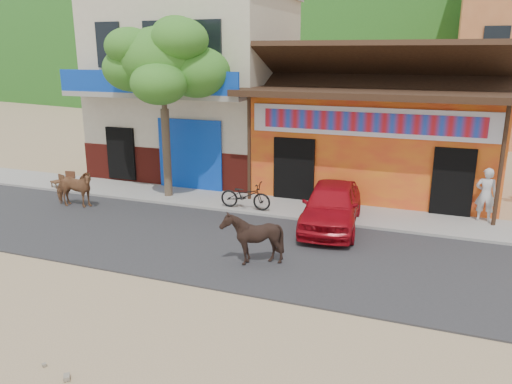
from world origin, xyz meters
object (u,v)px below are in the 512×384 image
tree (165,109)px  cafe_chair_left (57,176)px  scooter (245,195)px  cafe_chair_right (68,173)px  pedestrian (486,195)px  cow_dark (252,238)px  cow_tan (74,189)px  red_car (331,205)px

tree → cafe_chair_left: bearing=-173.5°
scooter → cafe_chair_left: scooter is taller
cafe_chair_left → cafe_chair_right: 0.56m
scooter → tree: bearing=80.5°
cafe_chair_left → scooter: bearing=20.6°
pedestrian → cow_dark: bearing=47.2°
tree → cow_dark: (4.78, -4.26, -2.42)m
scooter → cow_dark: bearing=-156.2°
cow_dark → cafe_chair_right: cow_dark is taller
tree → pedestrian: size_ratio=3.72×
pedestrian → tree: bearing=8.3°
scooter → cow_tan: bearing=105.8°
pedestrian → cafe_chair_left: bearing=8.7°
tree → cow_tan: 3.95m
scooter → cafe_chair_left: size_ratio=2.00×
scooter → pedestrian: bearing=-79.1°
red_car → pedestrian: (4.16, 1.90, 0.23)m
cow_dark → pedestrian: (5.35, 5.16, 0.23)m
tree → cafe_chair_left: size_ratio=7.14×
red_car → scooter: bearing=164.3°
tree → red_car: size_ratio=1.55×
red_car → pedestrian: size_ratio=2.41×
cow_tan → cafe_chair_left: 2.62m
cow_tan → scooter: size_ratio=0.88×
cow_dark → scooter: 4.12m
cow_tan → red_car: 8.34m
cafe_chair_left → cafe_chair_right: cafe_chair_left is taller
cow_tan → cow_dark: bearing=-115.2°
red_car → scooter: size_ratio=2.31×
scooter → cafe_chair_right: size_ratio=2.00×
red_car → cow_dark: bearing=-116.0°
cow_tan → red_car: bearing=-90.6°
red_car → cafe_chair_right: bearing=168.3°
scooter → cafe_chair_left: bearing=89.6°
cafe_chair_left → cafe_chair_right: (0.00, 0.56, -0.00)m
cow_dark → cafe_chair_left: size_ratio=1.57×
tree → pedestrian: 10.41m
cow_tan → cow_dark: (7.08, -2.19, 0.04)m
cow_dark → cafe_chair_right: 10.15m
tree → cafe_chair_right: 5.10m
cow_tan → cafe_chair_right: (-2.10, 2.12, -0.12)m
cafe_chair_right → cow_dark: bearing=-34.4°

